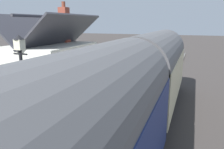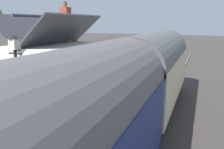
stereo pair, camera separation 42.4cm
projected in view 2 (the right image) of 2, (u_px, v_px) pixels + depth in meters
The scene contains 15 objects.
ground_plane at pixel (128, 116), 11.60m from camera, with size 160.00×160.00×0.00m, color #383330.
platform at pixel (61, 99), 13.06m from camera, with size 32.00×6.37×0.82m, color #A39B8C.
platform_edge_coping at pixel (107, 99), 11.85m from camera, with size 32.00×0.36×0.02m, color beige.
rail_near at pixel (159, 120), 10.98m from camera, with size 52.00×0.08×0.14m, color gray.
rail_far at pixel (131, 116), 11.51m from camera, with size 52.00×0.08×0.14m, color gray.
train at pixel (130, 93), 8.41m from camera, with size 17.82×2.73×4.32m.
station_building at pixel (53, 63), 13.98m from camera, with size 5.78×4.10×5.34m.
bench_platform_end at pixel (122, 61), 20.51m from camera, with size 1.41×0.48×0.88m.
bench_by_lamp at pixel (114, 65), 18.74m from camera, with size 1.41×0.47×0.88m.
bench_mid_platform at pixel (129, 58), 22.47m from camera, with size 1.41×0.45×0.88m.
planter_edge_far at pixel (115, 60), 21.86m from camera, with size 0.46×0.46×0.77m.
planter_bench_right at pixel (105, 63), 19.79m from camera, with size 0.44×0.44×0.81m.
planter_edge_near at pixel (136, 57), 23.27m from camera, with size 0.55×0.55×0.90m.
lamp_post_platform at pixel (17, 70), 6.94m from camera, with size 0.32×0.50×3.64m.
station_sign_board at pixel (39, 101), 8.14m from camera, with size 0.96×0.06×1.57m.
Camera 2 is at (-10.27, -3.35, 4.83)m, focal length 35.35 mm.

